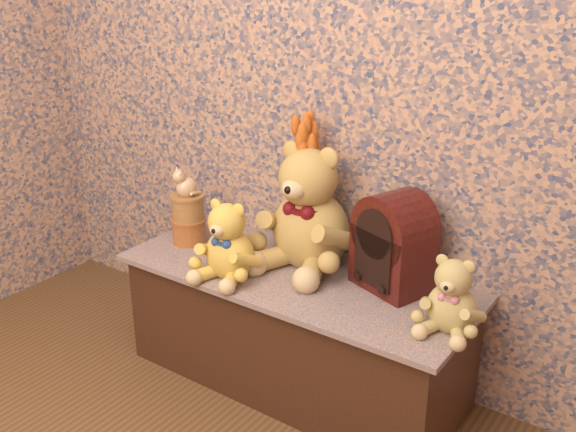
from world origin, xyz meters
name	(u,v)px	position (x,y,z in m)	size (l,w,h in m)	color
display_shelf	(296,328)	(0.00, 1.24, 0.23)	(1.31, 0.53, 0.45)	#3A5477
teddy_large	(311,200)	(-0.01, 1.36, 0.70)	(0.39, 0.46, 0.49)	#B08844
teddy_medium	(229,236)	(-0.19, 1.11, 0.61)	(0.24, 0.29, 0.30)	gold
teddy_small	(453,290)	(0.60, 1.21, 0.58)	(0.21, 0.24, 0.26)	tan
cathedral_radio	(394,241)	(0.33, 1.35, 0.63)	(0.25, 0.18, 0.35)	#380E0A
ceramic_vase	(307,231)	(-0.05, 1.38, 0.56)	(0.13, 0.13, 0.21)	tan
dried_stalks	(307,153)	(-0.05, 1.38, 0.86)	(0.21, 0.21, 0.40)	#CB5D20
biscuit_tin_lower	(189,231)	(-0.51, 1.24, 0.50)	(0.13, 0.13, 0.10)	#C28C39
biscuit_tin_upper	(188,208)	(-0.51, 1.24, 0.60)	(0.13, 0.13, 0.10)	tan
cat_figurine	(186,181)	(-0.51, 1.24, 0.71)	(0.09, 0.10, 0.12)	silver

